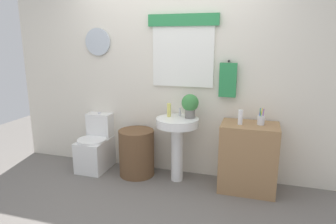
% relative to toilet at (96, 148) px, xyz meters
% --- Properties ---
extents(ground_plane, '(8.00, 8.00, 0.00)m').
position_rel_toilet_xyz_m(ground_plane, '(0.97, -0.88, -0.29)').
color(ground_plane, slate).
extents(back_wall, '(4.40, 0.18, 2.60)m').
position_rel_toilet_xyz_m(back_wall, '(0.97, 0.27, 1.02)').
color(back_wall, silver).
rests_on(back_wall, ground_plane).
extents(toilet, '(0.38, 0.51, 0.76)m').
position_rel_toilet_xyz_m(toilet, '(0.00, 0.00, 0.00)').
color(toilet, white).
rests_on(toilet, ground_plane).
extents(laundry_hamper, '(0.45, 0.45, 0.60)m').
position_rel_toilet_xyz_m(laundry_hamper, '(0.61, -0.03, 0.01)').
color(laundry_hamper, brown).
rests_on(laundry_hamper, ground_plane).
extents(pedestal_sink, '(0.51, 0.51, 0.80)m').
position_rel_toilet_xyz_m(pedestal_sink, '(1.15, -0.03, 0.31)').
color(pedestal_sink, white).
rests_on(pedestal_sink, ground_plane).
extents(faucet, '(0.03, 0.03, 0.10)m').
position_rel_toilet_xyz_m(faucet, '(1.15, 0.09, 0.56)').
color(faucet, silver).
rests_on(faucet, pedestal_sink).
extents(wooden_cabinet, '(0.63, 0.44, 0.79)m').
position_rel_toilet_xyz_m(wooden_cabinet, '(2.00, -0.03, 0.11)').
color(wooden_cabinet, '#9E754C').
rests_on(wooden_cabinet, ground_plane).
extents(soap_bottle, '(0.05, 0.05, 0.17)m').
position_rel_toilet_xyz_m(soap_bottle, '(1.03, 0.02, 0.59)').
color(soap_bottle, '#DBD166').
rests_on(soap_bottle, pedestal_sink).
extents(potted_plant, '(0.21, 0.21, 0.29)m').
position_rel_toilet_xyz_m(potted_plant, '(1.29, 0.03, 0.67)').
color(potted_plant, slate).
rests_on(potted_plant, pedestal_sink).
extents(lotion_bottle, '(0.05, 0.05, 0.17)m').
position_rel_toilet_xyz_m(lotion_bottle, '(1.88, -0.07, 0.59)').
color(lotion_bottle, white).
rests_on(lotion_bottle, wooden_cabinet).
extents(toothbrush_cup, '(0.08, 0.08, 0.19)m').
position_rel_toilet_xyz_m(toothbrush_cup, '(2.11, -0.01, 0.56)').
color(toothbrush_cup, silver).
rests_on(toothbrush_cup, wooden_cabinet).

